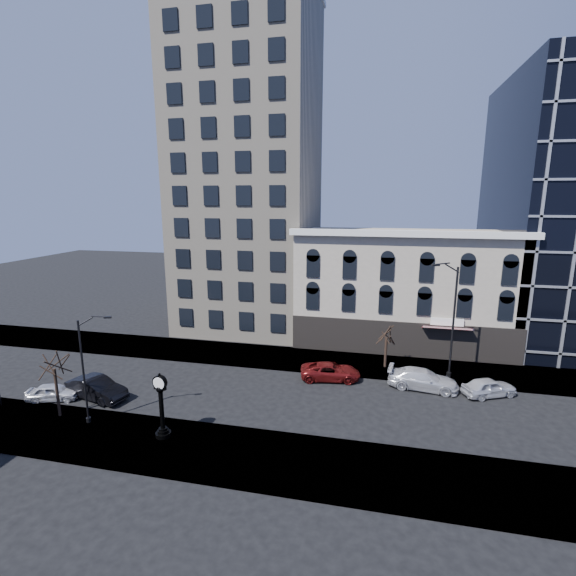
% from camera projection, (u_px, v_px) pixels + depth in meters
% --- Properties ---
extents(ground, '(160.00, 160.00, 0.00)m').
position_uv_depth(ground, '(253.00, 394.00, 33.50)').
color(ground, black).
rests_on(ground, ground).
extents(sidewalk_far, '(160.00, 6.00, 0.12)m').
position_uv_depth(sidewalk_far, '(277.00, 357.00, 41.12)').
color(sidewalk_far, gray).
rests_on(sidewalk_far, ground).
extents(sidewalk_near, '(160.00, 6.00, 0.12)m').
position_uv_depth(sidewalk_near, '(215.00, 451.00, 25.85)').
color(sidewalk_near, gray).
rests_on(sidewalk_near, ground).
extents(cream_tower, '(15.90, 15.40, 42.50)m').
position_uv_depth(cream_tower, '(248.00, 164.00, 48.73)').
color(cream_tower, '#BDB098').
rests_on(cream_tower, ground).
extents(victorian_row, '(22.60, 11.19, 12.50)m').
position_uv_depth(victorian_row, '(402.00, 288.00, 44.85)').
color(victorian_row, '#B2A692').
rests_on(victorian_row, ground).
extents(street_clock, '(1.01, 1.01, 4.44)m').
position_uv_depth(street_clock, '(162.00, 408.00, 26.97)').
color(street_clock, black).
rests_on(street_clock, sidewalk_near).
extents(street_lamp_near, '(1.93, 0.92, 7.83)m').
position_uv_depth(street_lamp_near, '(89.00, 341.00, 27.95)').
color(street_lamp_near, black).
rests_on(street_lamp_near, sidewalk_near).
extents(street_lamp_far, '(2.61, 1.00, 10.33)m').
position_uv_depth(street_lamp_far, '(447.00, 290.00, 34.71)').
color(street_lamp_far, black).
rests_on(street_lamp_far, sidewalk_far).
extents(bare_tree_near, '(3.36, 3.36, 5.77)m').
position_uv_depth(bare_tree_near, '(53.00, 358.00, 29.08)').
color(bare_tree_near, '#302118').
rests_on(bare_tree_near, sidewalk_near).
extents(bare_tree_far, '(2.63, 2.63, 4.52)m').
position_uv_depth(bare_tree_far, '(387.00, 332.00, 37.99)').
color(bare_tree_far, '#302118').
rests_on(bare_tree_far, sidewalk_far).
extents(car_near_a, '(4.12, 2.69, 1.30)m').
position_uv_depth(car_near_a, '(53.00, 392.00, 32.44)').
color(car_near_a, silver).
rests_on(car_near_a, ground).
extents(car_near_b, '(5.43, 2.90, 1.70)m').
position_uv_depth(car_near_b, '(97.00, 388.00, 32.64)').
color(car_near_b, black).
rests_on(car_near_b, ground).
extents(car_far_a, '(5.45, 3.12, 1.43)m').
position_uv_depth(car_far_a, '(330.00, 371.00, 36.13)').
color(car_far_a, maroon).
rests_on(car_far_a, ground).
extents(car_far_b, '(5.83, 2.91, 1.63)m').
position_uv_depth(car_far_b, '(423.00, 379.00, 34.36)').
color(car_far_b, silver).
rests_on(car_far_b, ground).
extents(car_far_c, '(4.61, 3.36, 1.46)m').
position_uv_depth(car_far_c, '(489.00, 387.00, 33.10)').
color(car_far_c, silver).
rests_on(car_far_c, ground).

